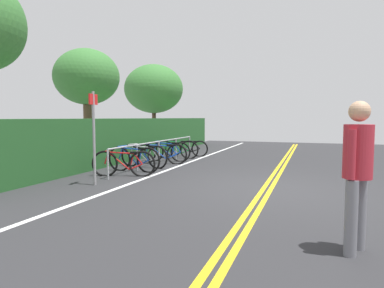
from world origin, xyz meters
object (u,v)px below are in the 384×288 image
(bicycle_0, at_px, (124,163))
(bicycle_2, at_px, (144,156))
(sign_post_near, at_px, (94,129))
(bicycle_5, at_px, (177,149))
(pedestrian, at_px, (357,166))
(bicycle_6, at_px, (186,148))
(tree_far_right, at_px, (154,89))
(tree_mid, at_px, (87,78))
(bicycle_4, at_px, (167,151))
(bicycle_1, at_px, (134,159))
(bicycle_3, at_px, (161,154))
(bike_rack, at_px, (159,147))

(bicycle_0, bearing_deg, bicycle_2, 9.00)
(bicycle_2, distance_m, sign_post_near, 3.06)
(bicycle_5, bearing_deg, pedestrian, -145.38)
(bicycle_6, bearing_deg, tree_far_right, 39.51)
(bicycle_2, distance_m, tree_mid, 4.06)
(bicycle_5, relative_size, tree_far_right, 0.38)
(bicycle_6, bearing_deg, pedestrian, -148.38)
(bicycle_2, relative_size, bicycle_4, 1.06)
(pedestrian, height_order, sign_post_near, sign_post_near)
(bicycle_1, xyz_separation_m, bicycle_4, (2.46, 0.03, -0.01))
(bicycle_0, bearing_deg, bicycle_3, 1.72)
(bicycle_2, xyz_separation_m, bicycle_3, (0.91, -0.18, -0.01))
(sign_post_near, height_order, tree_far_right, tree_far_right)
(bicycle_6, bearing_deg, bicycle_3, 179.77)
(bicycle_6, distance_m, tree_mid, 4.62)
(bicycle_4, bearing_deg, bike_rack, -177.57)
(bicycle_1, distance_m, bicycle_5, 3.38)
(bicycle_2, xyz_separation_m, pedestrian, (-5.22, -5.44, 0.65))
(tree_far_right, bearing_deg, bicycle_3, -152.35)
(bicycle_0, distance_m, bicycle_6, 4.94)
(bicycle_3, distance_m, bicycle_5, 1.61)
(bicycle_2, bearing_deg, sign_post_near, -174.94)
(pedestrian, distance_m, tree_far_right, 15.56)
(bicycle_2, relative_size, bicycle_3, 1.01)
(bicycle_6, height_order, pedestrian, pedestrian)
(bike_rack, bearing_deg, bicycle_6, -1.43)
(bike_rack, xyz_separation_m, tree_far_right, (6.67, 3.40, 2.52))
(bicycle_0, bearing_deg, bicycle_5, 2.19)
(bike_rack, xyz_separation_m, bicycle_3, (0.08, -0.05, -0.25))
(bicycle_1, height_order, pedestrian, pedestrian)
(bike_rack, xyz_separation_m, pedestrian, (-6.05, -5.31, 0.42))
(bike_rack, bearing_deg, bicycle_4, 2.43)
(pedestrian, xyz_separation_m, tree_mid, (6.33, 8.31, 2.00))
(bicycle_4, distance_m, tree_far_right, 7.34)
(bicycle_0, distance_m, bicycle_1, 0.78)
(bicycle_5, height_order, tree_mid, tree_mid)
(bicycle_0, distance_m, bicycle_3, 2.55)
(sign_post_near, xyz_separation_m, tree_far_right, (10.40, 3.53, 1.81))
(bicycle_1, bearing_deg, bike_rack, 0.01)
(bike_rack, relative_size, bicycle_0, 3.65)
(bike_rack, xyz_separation_m, bicycle_5, (1.68, 0.03, -0.24))
(tree_mid, bearing_deg, bicycle_3, -93.78)
(bicycle_4, bearing_deg, bicycle_0, -177.15)
(bicycle_2, distance_m, bicycle_4, 1.60)
(bicycle_6, bearing_deg, bicycle_5, 173.32)
(bike_rack, relative_size, tree_far_right, 1.37)
(bicycle_3, distance_m, tree_mid, 4.06)
(bicycle_4, bearing_deg, bicycle_3, -172.98)
(bike_rack, xyz_separation_m, bicycle_0, (-2.47, -0.13, -0.25))
(bicycle_0, height_order, bicycle_2, bicycle_2)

